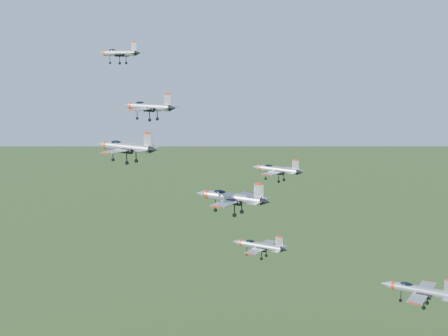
% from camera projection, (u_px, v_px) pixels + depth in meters
% --- Properties ---
extents(jet_lead, '(11.47, 9.50, 3.06)m').
position_uv_depth(jet_lead, '(119.00, 53.00, 130.50)').
color(jet_lead, '#959BA0').
extents(jet_left_high, '(13.06, 10.85, 3.49)m').
position_uv_depth(jet_left_high, '(148.00, 107.00, 119.53)').
color(jet_left_high, '#959BA0').
extents(jet_right_high, '(11.89, 9.87, 3.18)m').
position_uv_depth(jet_right_high, '(125.00, 147.00, 93.60)').
color(jet_right_high, '#959BA0').
extents(jet_left_low, '(10.63, 8.88, 2.84)m').
position_uv_depth(jet_left_low, '(277.00, 169.00, 112.67)').
color(jet_left_low, '#959BA0').
extents(jet_right_low, '(13.82, 11.42, 3.70)m').
position_uv_depth(jet_right_low, '(231.00, 197.00, 101.18)').
color(jet_right_low, '#959BA0').
extents(jet_trail, '(10.47, 8.64, 2.80)m').
position_uv_depth(jet_trail, '(259.00, 245.00, 105.96)').
color(jet_trail, '#959BA0').
extents(jet_extra, '(13.47, 11.15, 3.60)m').
position_uv_depth(jet_extra, '(419.00, 290.00, 104.85)').
color(jet_extra, '#959BA0').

